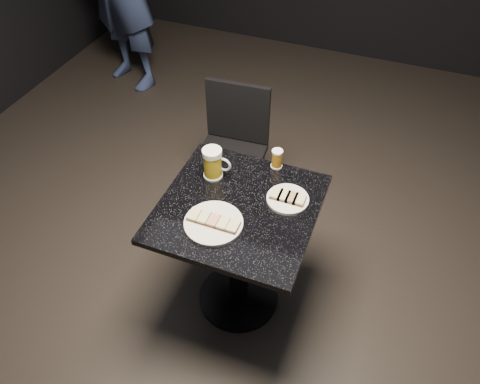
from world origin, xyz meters
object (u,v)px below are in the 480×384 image
table (239,240)px  beer_mug (213,163)px  plate_large (214,223)px  plate_small (288,199)px  beer_tumbler (277,159)px  chair (232,146)px

table → beer_mug: size_ratio=4.75×
plate_large → beer_mug: size_ratio=1.64×
plate_large → table: (0.06, 0.14, -0.25)m
table → plate_small: bearing=30.3°
beer_mug → beer_tumbler: beer_mug is taller
beer_mug → plate_small: bearing=-4.6°
plate_small → beer_tumbler: beer_tumbler is taller
plate_small → chair: chair is taller
plate_large → beer_tumbler: (0.14, 0.46, 0.04)m
plate_large → chair: 0.89m
plate_large → beer_mug: (-0.12, 0.29, 0.07)m
beer_mug → plate_large: bearing=-66.7°
plate_large → table: bearing=66.6°
table → beer_mug: bearing=141.6°
plate_large → chair: bearing=106.5°
plate_large → chair: chair is taller
beer_mug → chair: bearing=102.7°
table → plate_large: bearing=-113.4°
beer_tumbler → chair: bearing=137.0°
plate_small → beer_mug: beer_mug is taller
plate_large → plate_small: bearing=44.8°
beer_mug → beer_tumbler: (0.26, 0.17, -0.03)m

